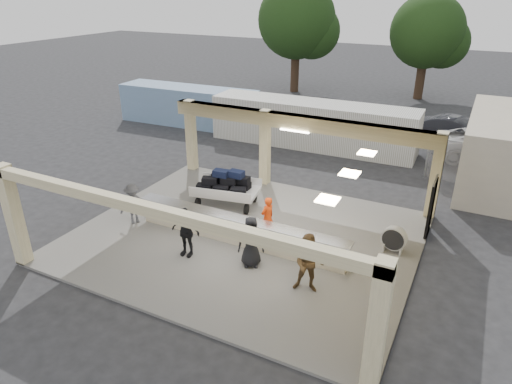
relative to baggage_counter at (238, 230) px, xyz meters
The scene contains 16 objects.
ground 0.77m from the baggage_counter, 90.00° to the left, with size 120.00×120.00×0.00m, color #242426.
pavilion 1.41m from the baggage_counter, 79.65° to the left, with size 12.01×10.00×3.55m.
baggage_counter is the anchor object (origin of this frame).
luggage_cart 3.15m from the baggage_counter, 128.53° to the left, with size 2.89×2.09×1.54m.
drum_fan 5.40m from the baggage_counter, 20.33° to the left, with size 0.88×0.47×0.94m.
baggage_handler 1.15m from the baggage_counter, 46.51° to the left, with size 0.58×0.32×1.59m, color #EE3D0C.
passenger_a 3.59m from the baggage_counter, 25.05° to the right, with size 0.92×0.40×1.90m, color brown.
passenger_b 1.95m from the baggage_counter, 128.09° to the right, with size 1.04×0.38×1.77m, color black.
passenger_c 4.34m from the baggage_counter, behind, with size 1.03×0.36×1.60m, color #4C4C51.
passenger_d 1.57m from the baggage_counter, 45.31° to the right, with size 0.85×0.35×1.75m, color black.
car_white_a 15.57m from the baggage_counter, 61.07° to the left, with size 2.64×5.58×1.59m, color silver.
car_dark 16.69m from the baggage_counter, 69.54° to the left, with size 1.60×4.55×1.52m, color black.
container_white 11.64m from the baggage_counter, 97.76° to the left, with size 11.68×2.34×2.53m, color silver.
container_blue 15.94m from the baggage_counter, 130.78° to the left, with size 9.33×2.24×2.43m, color #7FA1CC.
tree_left 26.31m from the baggage_counter, 107.30° to the left, with size 6.60×6.30×9.00m.
tree_mid 27.11m from the baggage_counter, 85.03° to the left, with size 6.00×5.60×8.00m.
Camera 1 is at (6.95, -12.82, 8.58)m, focal length 32.00 mm.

